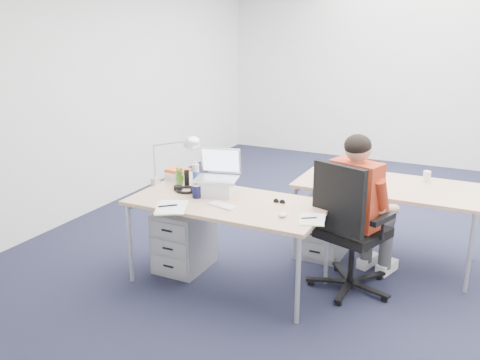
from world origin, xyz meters
name	(u,v)px	position (x,y,z in m)	size (l,w,h in m)	color
floor	(352,246)	(0.00, 0.00, 0.00)	(7.00, 7.00, 0.00)	black
room	(364,70)	(0.00, 0.00, 1.71)	(6.02, 7.02, 2.80)	silver
desk_near	(228,207)	(-0.75, -1.21, 0.68)	(1.60, 0.80, 0.73)	tan
desk_far	(388,189)	(0.33, -0.16, 0.68)	(1.60, 0.80, 0.73)	tan
office_chair	(349,254)	(0.19, -0.88, 0.31)	(0.89, 0.89, 1.11)	black
seated_person	(363,209)	(0.24, -0.70, 0.66)	(0.53, 0.76, 1.30)	#B23519
drawer_pedestal_near	(184,239)	(-1.24, -1.13, 0.28)	(0.40, 0.50, 0.55)	gray
drawer_pedestal_far	(324,226)	(-0.21, -0.29, 0.28)	(0.40, 0.50, 0.55)	gray
silver_laptop	(217,173)	(-0.92, -1.09, 0.92)	(0.35, 0.28, 0.37)	silver
wireless_keyboard	(223,205)	(-0.74, -1.33, 0.74)	(0.24, 0.10, 0.01)	white
computer_mouse	(283,214)	(-0.22, -1.34, 0.75)	(0.06, 0.09, 0.03)	white
headphones	(186,189)	(-1.20, -1.13, 0.75)	(0.24, 0.19, 0.04)	black
can_koozie	(197,191)	(-1.03, -1.24, 0.79)	(0.07, 0.07, 0.12)	#12133A
water_bottle	(196,172)	(-1.25, -0.88, 0.83)	(0.06, 0.06, 0.20)	silver
bear_figurine	(180,176)	(-1.35, -0.99, 0.81)	(0.09, 0.06, 0.16)	#306D1D
book_stack	(178,174)	(-1.46, -0.86, 0.78)	(0.22, 0.16, 0.10)	silver
cordless_phone	(187,178)	(-1.26, -1.02, 0.81)	(0.04, 0.03, 0.15)	black
papers_left	(170,207)	(-1.09, -1.56, 0.74)	(0.23, 0.32, 0.01)	#DBE484
papers_right	(311,219)	(0.00, -1.31, 0.73)	(0.18, 0.26, 0.01)	#DBE484
sunglasses	(279,202)	(-0.36, -1.07, 0.74)	(0.10, 0.05, 0.02)	black
desk_lamp	(169,159)	(-1.40, -1.09, 0.98)	(0.44, 0.16, 0.50)	silver
dark_laptop	(358,172)	(0.08, -0.29, 0.85)	(0.33, 0.32, 0.24)	black
far_cup	(427,176)	(0.62, 0.09, 0.78)	(0.07, 0.07, 0.10)	white
far_papers	(329,171)	(-0.28, 0.00, 0.73)	(0.22, 0.32, 0.01)	white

